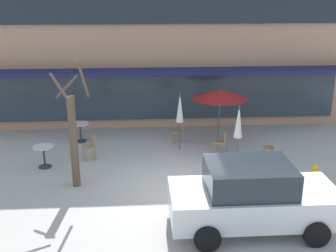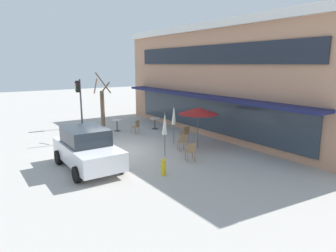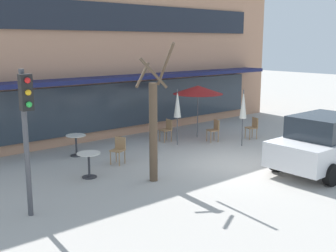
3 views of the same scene
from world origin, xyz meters
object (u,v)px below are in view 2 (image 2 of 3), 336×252
Objects in this scene: street_tree at (103,111)px; patio_umbrella_cream_folded at (198,111)px; parked_sedan at (87,148)px; cafe_chair_3 at (136,126)px; patio_umbrella_corner_open at (165,124)px; cafe_table_streetside at (155,122)px; traffic_light_pole at (79,95)px; cafe_chair_1 at (191,150)px; cafe_chair_2 at (185,133)px; cafe_chair_0 at (182,141)px; patio_umbrella_green_folded at (174,115)px; cafe_table_near_wall at (117,123)px; fire_hydrant at (163,167)px.

patio_umbrella_cream_folded is at bearing 33.25° from street_tree.
cafe_chair_3 is at bearing 133.39° from parked_sedan.
street_tree is (-5.22, -1.03, 0.01)m from patio_umbrella_corner_open.
cafe_table_streetside is 5.59m from traffic_light_pole.
cafe_chair_1 and cafe_chair_2 have the same top height.
cafe_chair_3 is (-4.78, -1.15, -1.50)m from patio_umbrella_cream_folded.
traffic_light_pole is (-8.72, -2.44, 1.77)m from cafe_chair_0.
patio_umbrella_corner_open is (5.60, -2.89, 1.11)m from cafe_table_streetside.
cafe_chair_1 is at bearing 9.61° from traffic_light_pole.
patio_umbrella_green_folded is 4.45m from street_tree.
cafe_chair_1 is 0.26× the size of traffic_light_pole.
street_tree is at bearing -140.66° from patio_umbrella_green_folded.
cafe_chair_1 is (1.56, -1.71, -1.50)m from patio_umbrella_cream_folded.
cafe_table_streetside is 5.60m from cafe_chair_0.
patio_umbrella_cream_folded is 2.29m from patio_umbrella_corner_open.
patio_umbrella_corner_open is 9.08m from traffic_light_pole.
cafe_table_near_wall is 0.35× the size of patio_umbrella_corner_open.
street_tree reaches higher than cafe_table_streetside.
cafe_table_near_wall is 8.82m from fire_hydrant.
patio_umbrella_corner_open is 2.47× the size of cafe_chair_2.
cafe_chair_2 is at bearing 133.39° from fire_hydrant.
fire_hydrant is at bearing -19.87° from cafe_chair_3.
cafe_chair_1 is at bearing -21.90° from patio_umbrella_green_folded.
patio_umbrella_corner_open reaches higher than cafe_chair_0.
parked_sedan reaches higher than cafe_chair_1.
parked_sedan reaches higher than cafe_chair_3.
cafe_chair_0 is 9.22m from traffic_light_pole.
street_tree reaches higher than cafe_table_near_wall.
cafe_chair_1 is at bearing 67.16° from parked_sedan.
traffic_light_pole is at bearing -146.15° from cafe_table_near_wall.
patio_umbrella_corner_open is 3.23m from cafe_chair_2.
cafe_chair_3 is (-5.00, 1.10, -1.10)m from patio_umbrella_corner_open.
cafe_table_streetside is 0.19× the size of street_tree.
patio_umbrella_cream_folded is at bearing 16.34° from patio_umbrella_green_folded.
patio_umbrella_corner_open reaches higher than cafe_table_near_wall.
cafe_table_near_wall is at bearing 131.04° from street_tree.
parked_sedan is at bearing -34.52° from cafe_table_near_wall.
cafe_chair_0 and cafe_chair_1 have the same top height.
parked_sedan reaches higher than cafe_table_streetside.
cafe_chair_0 is (-0.26, 1.24, -1.10)m from patio_umbrella_corner_open.
cafe_chair_1 is at bearing -47.66° from patio_umbrella_cream_folded.
cafe_chair_1 is 6.83m from street_tree.
patio_umbrella_cream_folded is 4.68m from fire_hydrant.
traffic_light_pole is (-3.97, -2.31, 1.77)m from cafe_chair_3.
patio_umbrella_green_folded is at bearing 158.10° from cafe_chair_1.
patio_umbrella_corner_open is (6.50, -0.45, 1.11)m from cafe_table_near_wall.
traffic_light_pole reaches higher than fire_hydrant.
cafe_chair_2 is at bearing 101.09° from parked_sedan.
parked_sedan is at bearing -138.63° from fire_hydrant.
cafe_chair_2 is (-1.42, 1.29, 0.00)m from cafe_chair_0.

